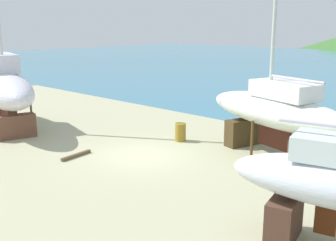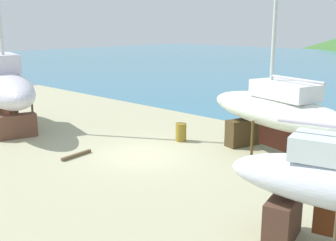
# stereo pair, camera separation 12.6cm
# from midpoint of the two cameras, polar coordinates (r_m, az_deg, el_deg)

# --- Properties ---
(ground_plane) EXTENTS (47.61, 47.61, 0.00)m
(ground_plane) POSITION_cam_midpoint_polar(r_m,az_deg,el_deg) (16.65, -12.65, -7.56)
(ground_plane) COLOR #ADAA85
(sailboat_mid_port) EXTENTS (9.82, 5.03, 15.73)m
(sailboat_mid_port) POSITION_cam_midpoint_polar(r_m,az_deg,el_deg) (24.86, -21.84, 4.38)
(sailboat_mid_port) COLOR brown
(sailboat_mid_port) RESTS_ON ground
(sailboat_large_starboard) EXTENTS (8.57, 4.69, 14.67)m
(sailboat_large_starboard) POSITION_cam_midpoint_polar(r_m,az_deg,el_deg) (18.67, 15.17, 1.24)
(sailboat_large_starboard) COLOR #48371E
(sailboat_large_starboard) RESTS_ON ground
(barrel_tar_black) EXTENTS (0.77, 0.77, 0.93)m
(barrel_tar_black) POSITION_cam_midpoint_polar(r_m,az_deg,el_deg) (20.85, 2.00, -1.65)
(barrel_tar_black) COLOR olive
(barrel_tar_black) RESTS_ON ground
(timber_short_skew) EXTENTS (0.35, 1.66, 0.15)m
(timber_short_skew) POSITION_cam_midpoint_polar(r_m,az_deg,el_deg) (18.92, -12.51, -4.76)
(timber_short_skew) COLOR brown
(timber_short_skew) RESTS_ON ground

